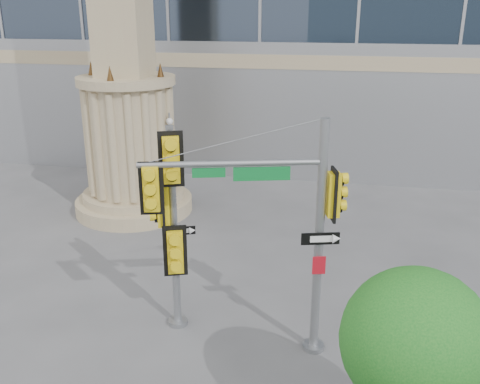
# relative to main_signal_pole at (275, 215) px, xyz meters

# --- Properties ---
(ground) EXTENTS (120.00, 120.00, 0.00)m
(ground) POSITION_rel_main_signal_pole_xyz_m (-0.39, -1.25, -3.33)
(ground) COLOR #545456
(ground) RESTS_ON ground
(monument) EXTENTS (4.40, 4.40, 16.60)m
(monument) POSITION_rel_main_signal_pole_xyz_m (-6.39, 7.75, 2.19)
(monument) COLOR tan
(monument) RESTS_ON ground
(main_signal_pole) EXTENTS (4.08, 1.42, 5.37)m
(main_signal_pole) POSITION_rel_main_signal_pole_xyz_m (0.00, 0.00, 0.00)
(main_signal_pole) COLOR slate
(main_signal_pole) RESTS_ON ground
(secondary_signal_pole) EXTENTS (0.94, 0.67, 5.01)m
(secondary_signal_pole) POSITION_rel_main_signal_pole_xyz_m (-2.44, 0.48, -0.39)
(secondary_signal_pole) COLOR slate
(secondary_signal_pole) RESTS_ON ground
(street_tree) EXTENTS (2.41, 2.35, 3.75)m
(street_tree) POSITION_rel_main_signal_pole_xyz_m (2.65, -2.89, -0.86)
(street_tree) COLOR tan
(street_tree) RESTS_ON ground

